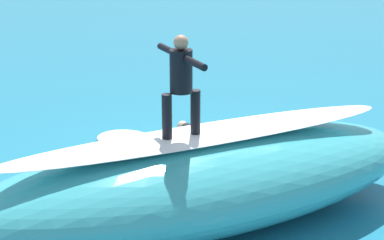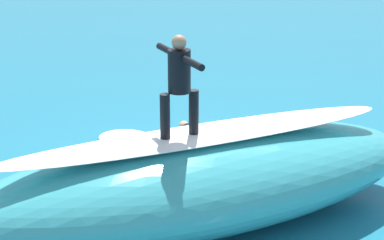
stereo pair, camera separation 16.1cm
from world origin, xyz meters
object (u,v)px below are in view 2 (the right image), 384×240
(surfboard_riding, at_px, (180,139))
(surfer_riding, at_px, (179,79))
(surfer_paddling, at_px, (206,138))
(surfboard_paddling, at_px, (201,145))

(surfboard_riding, xyz_separation_m, surfer_riding, (0.00, -0.00, 0.87))
(surfboard_riding, xyz_separation_m, surfer_paddling, (-0.92, -2.98, -1.16))
(surfer_riding, relative_size, surfboard_paddling, 0.74)
(surfer_riding, bearing_deg, surfboard_paddling, -121.76)
(surfer_riding, relative_size, surfer_paddling, 0.92)
(surfboard_riding, relative_size, surfer_riding, 1.42)
(surfer_riding, distance_m, surfboard_paddling, 3.90)
(surfboard_riding, xyz_separation_m, surfboard_paddling, (-0.86, -3.10, -1.33))
(surfer_riding, bearing_deg, surfer_paddling, -123.49)
(surfboard_riding, height_order, surfboard_paddling, surfboard_riding)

